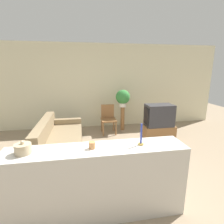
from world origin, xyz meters
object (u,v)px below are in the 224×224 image
Objects in this scene: wooden_chair at (108,117)px; potted_plant at (123,97)px; decorative_bowl at (23,149)px; couch at (60,142)px; television at (159,115)px.

wooden_chair is 0.77m from potted_plant.
potted_plant is 3.76m from decorative_bowl.
potted_plant is (1.80, 1.31, 0.78)m from couch.
couch is 2.36m from potted_plant.
couch is at bearing -174.60° from television.
television is 1.33m from potted_plant.
couch is at bearing -139.11° from wooden_chair.
television is 0.83× the size of wooden_chair.
potted_plant reaches higher than television.
television is 1.34× the size of potted_plant.
television is 3.44m from decorative_bowl.
decorative_bowl is at bearing -115.35° from wooden_chair.
couch is 2.58m from television.
potted_plant is at bearing 19.11° from wooden_chair.
decorative_bowl is (-2.66, -2.16, 0.29)m from television.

